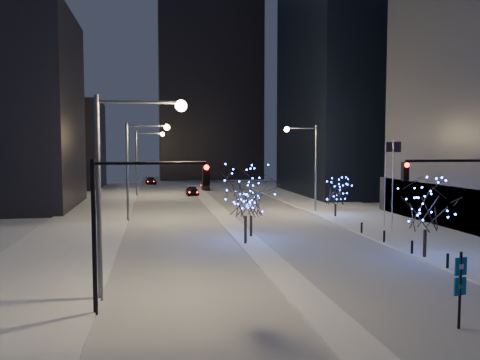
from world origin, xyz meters
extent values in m
plane|color=silver|center=(0.00, 0.00, 0.00)|extent=(160.00, 160.00, 0.00)
cube|color=#B2B7C1|center=(0.00, 35.00, 0.01)|extent=(20.00, 130.00, 0.02)
cube|color=white|center=(0.00, 30.00, 0.07)|extent=(2.00, 80.00, 0.15)
cube|color=white|center=(15.00, 20.00, 0.07)|extent=(10.00, 90.00, 0.15)
cube|color=white|center=(-14.00, 20.00, 0.07)|extent=(8.00, 90.00, 0.15)
cube|color=black|center=(-26.00, 70.00, 8.00)|extent=(18.00, 16.00, 16.00)
cube|color=black|center=(6.00, 92.00, 21.00)|extent=(24.00, 14.00, 42.00)
cylinder|color=#595E66|center=(-10.00, 2.00, 5.00)|extent=(0.24, 0.24, 10.00)
cylinder|color=#595E66|center=(-8.00, 2.00, 9.70)|extent=(4.00, 0.16, 0.16)
sphere|color=#FFC67F|center=(-6.00, 2.00, 9.55)|extent=(0.56, 0.56, 0.56)
cylinder|color=#595E66|center=(-10.00, 27.00, 5.00)|extent=(0.24, 0.24, 10.00)
cylinder|color=#595E66|center=(-8.00, 27.00, 9.70)|extent=(4.00, 0.16, 0.16)
sphere|color=#FFC67F|center=(-6.00, 27.00, 9.55)|extent=(0.56, 0.56, 0.56)
cylinder|color=#595E66|center=(-10.00, 52.00, 5.00)|extent=(0.24, 0.24, 10.00)
cylinder|color=#595E66|center=(-8.00, 52.00, 9.70)|extent=(4.00, 0.16, 0.16)
sphere|color=#FFC67F|center=(-6.00, 52.00, 9.55)|extent=(0.56, 0.56, 0.56)
cylinder|color=#595E66|center=(11.00, 30.00, 5.00)|extent=(0.24, 0.24, 10.00)
cylinder|color=#595E66|center=(9.25, 30.00, 9.70)|extent=(3.50, 0.16, 0.16)
sphere|color=#FFC67F|center=(7.50, 30.00, 9.55)|extent=(0.56, 0.56, 0.56)
cylinder|color=black|center=(-10.00, 0.00, 3.50)|extent=(0.20, 0.20, 7.00)
cylinder|color=black|center=(-7.50, 0.00, 6.80)|extent=(5.00, 0.14, 0.14)
cube|color=black|center=(-5.00, 0.00, 6.25)|extent=(0.32, 0.28, 1.00)
sphere|color=#FF0C05|center=(-5.00, -0.18, 6.60)|extent=(0.22, 0.22, 0.22)
cylinder|color=black|center=(8.00, 1.00, 6.80)|extent=(5.00, 0.14, 0.14)
cube|color=black|center=(5.50, 1.00, 6.25)|extent=(0.32, 0.28, 1.00)
sphere|color=#FF0C05|center=(5.50, 0.82, 6.60)|extent=(0.22, 0.22, 0.22)
cylinder|color=silver|center=(13.00, 16.00, 4.15)|extent=(0.10, 0.10, 8.00)
cube|color=black|center=(13.35, 16.00, 7.55)|extent=(0.70, 0.03, 0.90)
cylinder|color=silver|center=(13.60, 18.50, 4.15)|extent=(0.10, 0.10, 8.00)
cube|color=black|center=(13.95, 18.50, 7.55)|extent=(0.70, 0.03, 0.90)
cylinder|color=black|center=(10.20, 4.00, 0.60)|extent=(0.16, 0.16, 0.90)
cylinder|color=black|center=(10.20, 8.00, 0.60)|extent=(0.16, 0.16, 0.90)
cylinder|color=black|center=(10.20, 12.00, 0.60)|extent=(0.16, 0.16, 0.90)
cylinder|color=black|center=(10.20, 16.00, 0.60)|extent=(0.16, 0.16, 0.90)
imported|color=black|center=(-1.50, 51.42, 0.74)|extent=(1.87, 4.37, 1.47)
imported|color=black|center=(1.50, 60.27, 0.64)|extent=(1.44, 3.89, 1.27)
imported|color=black|center=(-8.02, 75.49, 0.68)|extent=(2.47, 4.88, 1.36)
cylinder|color=black|center=(-0.50, 13.52, 1.21)|extent=(0.22, 0.22, 2.11)
cylinder|color=black|center=(0.50, 16.25, 1.01)|extent=(0.22, 0.22, 1.72)
cylinder|color=black|center=(10.50, 6.95, 1.07)|extent=(0.22, 0.22, 1.85)
cylinder|color=black|center=(11.72, 25.69, 0.79)|extent=(0.22, 0.22, 1.29)
cylinder|color=black|center=(4.98, -4.41, 1.62)|extent=(0.11, 0.11, 3.24)
cube|color=#0D5695|center=(4.98, -4.41, 2.64)|extent=(0.58, 0.16, 0.74)
cube|color=#0D5695|center=(4.98, -4.41, 1.80)|extent=(0.58, 0.16, 0.74)
camera|label=1|loc=(-7.34, -21.30, 7.51)|focal=35.00mm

